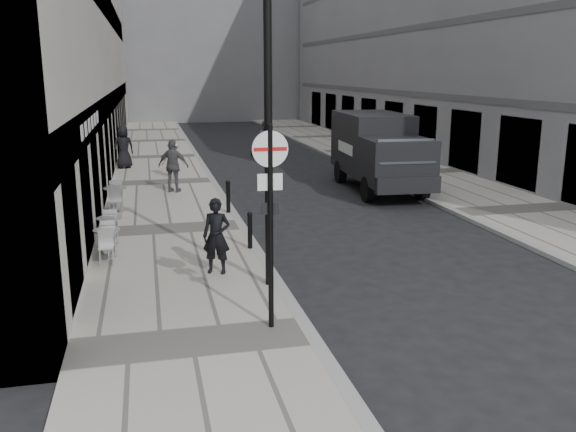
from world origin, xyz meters
name	(u,v)px	position (x,y,z in m)	size (l,w,h in m)	color
ground	(362,422)	(0.00, 0.00, 0.00)	(120.00, 120.00, 0.00)	black
sidewalk	(163,183)	(-2.00, 18.00, 0.06)	(4.00, 60.00, 0.12)	#A8A298
far_sidewalk	(415,173)	(9.00, 18.00, 0.06)	(4.00, 60.00, 0.12)	#A8A298
building_far	(182,1)	(1.50, 56.00, 11.00)	(24.00, 16.00, 22.00)	slate
walking_man	(216,236)	(-1.18, 6.13, 0.96)	(0.61, 0.40, 1.68)	black
sign_post	(270,201)	(-0.60, 3.00, 2.38)	(0.60, 0.09, 3.52)	black
lamppost	(268,117)	(-0.20, 5.15, 3.60)	(0.28, 0.28, 6.26)	black
bollard_near	(250,231)	(-0.15, 7.86, 0.56)	(0.12, 0.12, 0.87)	black
bollard_far	(228,198)	(-0.15, 11.96, 0.60)	(0.13, 0.13, 0.95)	black
panel_van	(378,148)	(6.01, 15.03, 1.62)	(2.61, 6.24, 2.88)	black
cyclist	(266,143)	(3.56, 24.74, 0.75)	(1.89, 1.10, 1.93)	black
pedestrian_a	(173,166)	(-1.65, 15.71, 1.09)	(1.14, 0.48, 1.95)	#4C4C50
pedestrian_b	(174,159)	(-1.50, 18.92, 0.89)	(1.00, 0.57, 1.55)	#A09B93
pedestrian_c	(123,147)	(-3.60, 21.99, 1.09)	(0.95, 0.62, 1.94)	black
cafe_table_near	(107,241)	(-3.60, 7.86, 0.53)	(0.63, 1.43, 0.82)	silver
cafe_table_mid	(110,228)	(-3.60, 9.03, 0.54)	(0.64, 1.45, 0.83)	silver
cafe_table_far	(116,197)	(-3.60, 12.84, 0.59)	(0.72, 1.63, 0.93)	#A8A8AB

